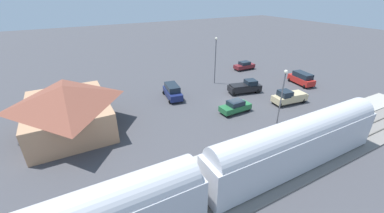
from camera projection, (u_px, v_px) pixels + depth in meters
ground_plane at (234, 104)px, 36.16m from camera, size 200.00×200.00×0.00m
railway_track at (317, 154)px, 25.08m from camera, size 4.80×70.00×0.30m
platform at (287, 135)px, 28.21m from camera, size 3.20×46.00×0.30m
passenger_train at (202, 180)px, 17.86m from camera, size 2.93×40.27×4.98m
station_building at (67, 107)px, 28.59m from camera, size 12.64×9.69×5.65m
pedestrian_on_platform at (248, 139)px, 25.45m from camera, size 0.36×0.36×1.71m
suv_navy at (172, 91)px, 37.70m from camera, size 5.13×2.94×2.22m
pickup_black at (245, 87)px, 39.74m from camera, size 3.05×5.69×2.14m
pickup_tan at (289, 97)px, 36.05m from camera, size 2.58×5.59×2.14m
suv_red at (302, 78)px, 43.16m from camera, size 5.13×2.92×2.22m
sedan_green at (235, 106)px, 33.46m from camera, size 1.99×4.56×1.74m
sedan_maroon at (244, 65)px, 51.29m from camera, size 1.89×4.52×1.74m
light_pole_near_platform at (283, 91)px, 29.04m from camera, size 0.44×0.44×7.16m
light_pole_lot_center at (216, 55)px, 41.92m from camera, size 0.44×0.44×8.25m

